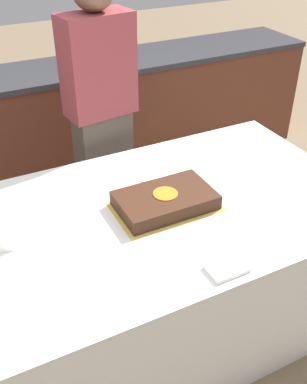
# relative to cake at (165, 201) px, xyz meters

# --- Properties ---
(ground_plane) EXTENTS (14.00, 14.00, 0.00)m
(ground_plane) POSITION_rel_cake_xyz_m (-0.12, 0.01, -0.79)
(ground_plane) COLOR #7A664C
(back_counter) EXTENTS (4.40, 0.58, 0.92)m
(back_counter) POSITION_rel_cake_xyz_m (-0.12, 1.66, -0.33)
(back_counter) COLOR #5B2D1E
(back_counter) RESTS_ON ground_plane
(dining_table) EXTENTS (2.17, 1.16, 0.75)m
(dining_table) POSITION_rel_cake_xyz_m (-0.12, 0.01, -0.41)
(dining_table) COLOR silver
(dining_table) RESTS_ON ground_plane
(cake) EXTENTS (0.49, 0.32, 0.08)m
(cake) POSITION_rel_cake_xyz_m (0.00, 0.00, 0.00)
(cake) COLOR gold
(cake) RESTS_ON dining_table
(plate_stack) EXTENTS (0.19, 0.19, 0.06)m
(plate_stack) POSITION_rel_cake_xyz_m (-0.71, 0.10, -0.01)
(plate_stack) COLOR white
(plate_stack) RESTS_ON dining_table
(side_plate_near_cake) EXTENTS (0.19, 0.19, 0.00)m
(side_plate_near_cake) POSITION_rel_cake_xyz_m (0.07, 0.29, -0.03)
(side_plate_near_cake) COLOR white
(side_plate_near_cake) RESTS_ON dining_table
(utensil_pile) EXTENTS (0.16, 0.11, 0.02)m
(utensil_pile) POSITION_rel_cake_xyz_m (0.02, -0.48, -0.03)
(utensil_pile) COLOR white
(utensil_pile) RESTS_ON dining_table
(person_cutting_cake) EXTENTS (0.42, 0.26, 1.70)m
(person_cutting_cake) POSITION_rel_cake_xyz_m (-0.00, 0.81, 0.10)
(person_cutting_cake) COLOR #4C4238
(person_cutting_cake) RESTS_ON ground_plane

